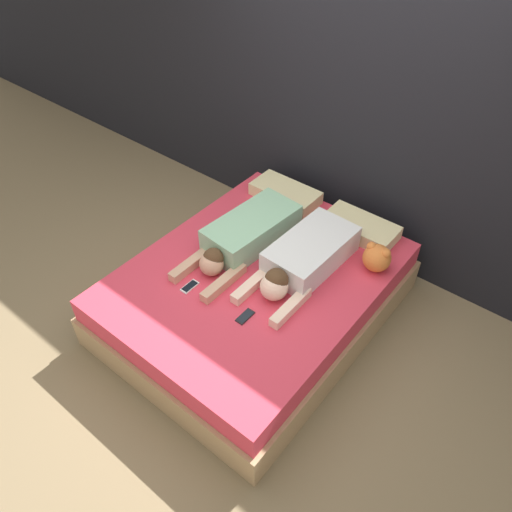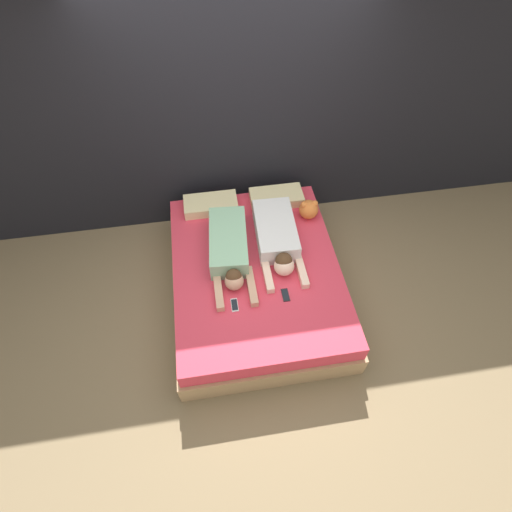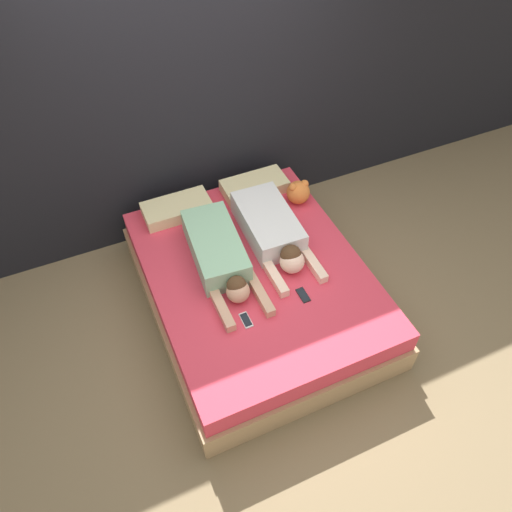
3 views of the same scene
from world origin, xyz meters
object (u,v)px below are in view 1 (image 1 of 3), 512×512
at_px(bed, 256,293).
at_px(person_left, 245,235).
at_px(plush_toy, 377,257).
at_px(person_right, 304,258).
at_px(cell_phone_left, 190,286).
at_px(pillow_head_left, 285,193).
at_px(cell_phone_right, 245,316).
at_px(pillow_head_right, 360,227).

height_order(bed, person_left, person_left).
relative_size(bed, plush_toy, 9.82).
bearing_deg(person_right, cell_phone_left, -128.42).
relative_size(person_right, plush_toy, 4.80).
relative_size(bed, pillow_head_left, 3.67).
relative_size(cell_phone_left, cell_phone_right, 1.00).
relative_size(pillow_head_left, person_left, 0.52).
relative_size(pillow_head_left, plush_toy, 2.68).
height_order(pillow_head_left, cell_phone_right, pillow_head_left).
height_order(person_left, cell_phone_left, person_left).
bearing_deg(plush_toy, person_right, -140.47).
bearing_deg(person_left, pillow_head_left, 100.42).
xyz_separation_m(pillow_head_left, plush_toy, (1.02, -0.28, 0.05)).
xyz_separation_m(pillow_head_right, plush_toy, (0.29, -0.28, 0.05)).
bearing_deg(cell_phone_right, bed, 119.40).
bearing_deg(bed, pillow_head_left, 113.14).
distance_m(bed, pillow_head_right, 0.97).
distance_m(person_left, person_right, 0.49).
bearing_deg(cell_phone_left, plush_toy, 46.91).
bearing_deg(plush_toy, cell_phone_left, -133.09).
distance_m(person_left, cell_phone_left, 0.59).
height_order(pillow_head_right, person_right, person_right).
bearing_deg(person_left, bed, -34.86).
bearing_deg(pillow_head_left, pillow_head_right, 0.00).
distance_m(bed, plush_toy, 0.93).
height_order(bed, person_right, person_right).
distance_m(pillow_head_left, plush_toy, 1.06).
height_order(person_right, cell_phone_left, person_right).
bearing_deg(person_right, plush_toy, 39.53).
height_order(person_left, cell_phone_right, person_left).
relative_size(person_left, cell_phone_left, 8.04).
distance_m(pillow_head_left, person_left, 0.70).
bearing_deg(pillow_head_left, plush_toy, -15.56).
relative_size(pillow_head_right, person_left, 0.52).
height_order(bed, pillow_head_left, pillow_head_left).
xyz_separation_m(bed, person_right, (0.25, 0.23, 0.34)).
distance_m(pillow_head_left, person_right, 0.87).
bearing_deg(person_right, bed, -137.07).
xyz_separation_m(person_left, plush_toy, (0.89, 0.40, 0.00)).
xyz_separation_m(bed, pillow_head_right, (0.36, 0.85, 0.29)).
xyz_separation_m(cell_phone_right, plush_toy, (0.44, 0.95, 0.10)).
bearing_deg(person_left, plush_toy, 24.21).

